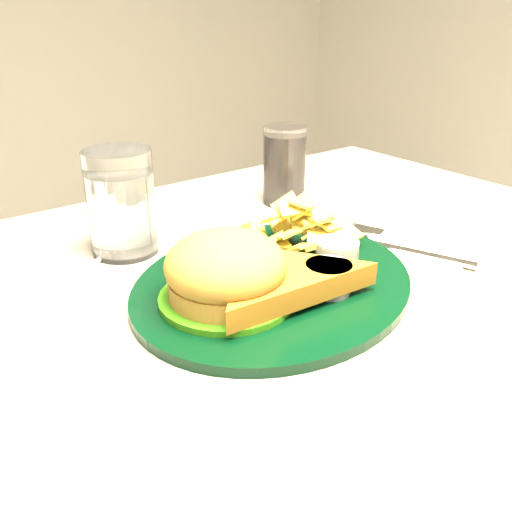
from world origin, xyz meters
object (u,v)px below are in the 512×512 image
at_px(dinner_plate, 274,256).
at_px(fork_napkin, 412,251).
at_px(water_glass, 121,203).
at_px(cola_glass, 284,165).

bearing_deg(dinner_plate, fork_napkin, -32.22).
height_order(water_glass, cola_glass, water_glass).
relative_size(cola_glass, fork_napkin, 0.66).
bearing_deg(dinner_plate, cola_glass, 26.74).
bearing_deg(fork_napkin, water_glass, 119.21).
bearing_deg(dinner_plate, water_glass, 93.30).
distance_m(water_glass, cola_glass, 0.29).
distance_m(water_glass, fork_napkin, 0.37).
xyz_separation_m(cola_glass, fork_napkin, (-0.00, -0.26, -0.05)).
xyz_separation_m(dinner_plate, water_glass, (-0.09, 0.20, 0.03)).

